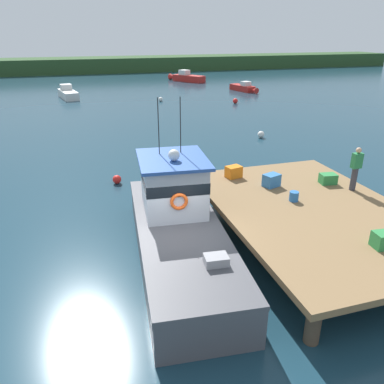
% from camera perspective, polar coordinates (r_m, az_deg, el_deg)
% --- Properties ---
extents(ground_plane, '(200.00, 200.00, 0.00)m').
position_cam_1_polar(ground_plane, '(12.09, -2.60, -10.49)').
color(ground_plane, '#193847').
extents(dock, '(6.00, 9.00, 1.20)m').
position_cam_1_polar(dock, '(13.39, 17.62, -2.85)').
color(dock, '#4C3D2D').
rests_on(dock, ground).
extents(main_fishing_boat, '(3.29, 9.93, 4.80)m').
position_cam_1_polar(main_fishing_boat, '(12.16, -2.28, -4.75)').
color(main_fishing_boat, '#4C4C51').
rests_on(main_fishing_boat, ground).
extents(crate_stack_mid_dock, '(0.71, 0.61, 0.48)m').
position_cam_1_polar(crate_stack_mid_dock, '(14.74, 11.83, 1.73)').
color(crate_stack_mid_dock, '#3370B2').
rests_on(crate_stack_mid_dock, dock).
extents(crate_single_by_cleat, '(0.66, 0.52, 0.39)m').
position_cam_1_polar(crate_single_by_cleat, '(15.62, 19.71, 1.88)').
color(crate_single_by_cleat, '#2D8442').
rests_on(crate_single_by_cleat, dock).
extents(crate_stack_near_edge, '(0.64, 0.49, 0.45)m').
position_cam_1_polar(crate_stack_near_edge, '(11.66, 26.86, -6.43)').
color(crate_stack_near_edge, '#2D8442').
rests_on(crate_stack_near_edge, dock).
extents(crate_single_far, '(0.69, 0.57, 0.46)m').
position_cam_1_polar(crate_single_far, '(15.43, 6.26, 3.03)').
color(crate_single_far, orange).
rests_on(crate_single_far, dock).
extents(bait_bucket, '(0.32, 0.32, 0.34)m').
position_cam_1_polar(bait_bucket, '(13.67, 15.03, -0.63)').
color(bait_bucket, '#2866B2').
rests_on(bait_bucket, dock).
extents(deckhand_by_the_boat, '(0.36, 0.22, 1.63)m').
position_cam_1_polar(deckhand_by_the_boat, '(15.11, 23.32, 3.32)').
color(deckhand_by_the_boat, '#383842').
rests_on(deckhand_by_the_boat, dock).
extents(moored_boat_far_right, '(1.96, 4.67, 1.17)m').
position_cam_1_polar(moored_boat_far_right, '(47.54, 7.78, 15.22)').
color(moored_boat_far_right, red).
rests_on(moored_boat_far_right, ground).
extents(moored_boat_off_the_point, '(2.21, 5.54, 1.38)m').
position_cam_1_polar(moored_boat_off_the_point, '(44.38, -18.18, 13.88)').
color(moored_boat_off_the_point, silver).
rests_on(moored_boat_off_the_point, ground).
extents(moored_boat_far_left, '(4.35, 5.74, 1.55)m').
position_cam_1_polar(moored_boat_far_left, '(56.69, -0.83, 16.78)').
color(moored_boat_far_left, red).
rests_on(moored_boat_far_left, ground).
extents(mooring_buoy_inshore, '(0.45, 0.45, 0.45)m').
position_cam_1_polar(mooring_buoy_inshore, '(26.34, 10.30, 8.48)').
color(mooring_buoy_inshore, silver).
rests_on(mooring_buoy_inshore, ground).
extents(mooring_buoy_outer, '(0.50, 0.50, 0.50)m').
position_cam_1_polar(mooring_buoy_outer, '(39.11, 6.51, 13.41)').
color(mooring_buoy_outer, red).
rests_on(mooring_buoy_outer, ground).
extents(mooring_buoy_channel_marker, '(0.41, 0.41, 0.41)m').
position_cam_1_polar(mooring_buoy_channel_marker, '(18.29, -11.18, 1.86)').
color(mooring_buoy_channel_marker, red).
rests_on(mooring_buoy_channel_marker, ground).
extents(mooring_buoy_spare_mooring, '(0.43, 0.43, 0.43)m').
position_cam_1_polar(mooring_buoy_spare_mooring, '(40.22, -4.72, 13.69)').
color(mooring_buoy_spare_mooring, silver).
rests_on(mooring_buoy_spare_mooring, ground).
extents(far_shoreline, '(120.00, 8.00, 2.40)m').
position_cam_1_polar(far_shoreline, '(72.04, -15.81, 17.83)').
color(far_shoreline, '#284723').
rests_on(far_shoreline, ground).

